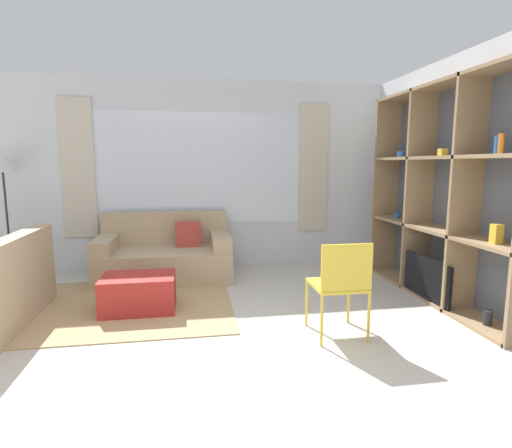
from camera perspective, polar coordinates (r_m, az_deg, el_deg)
name	(u,v)px	position (r m, az deg, el deg)	size (l,w,h in m)	color
ground_plane	(220,391)	(2.92, -5.10, -22.61)	(16.00, 16.00, 0.00)	beige
wall_back	(201,175)	(5.88, -7.84, 6.97)	(6.66, 0.11, 2.70)	silver
wall_right	(449,178)	(5.10, 25.80, 5.89)	(0.07, 4.55, 2.70)	silver
area_rug	(100,306)	(4.66, -21.43, -10.91)	(2.79, 1.89, 0.01)	tan
shelving_unit	(445,197)	(4.84, 25.34, 3.45)	(0.38, 2.51, 2.37)	#515660
couch_main	(166,255)	(5.51, -12.79, -4.39)	(1.71, 0.97, 0.85)	tan
ottoman	(139,293)	(4.36, -16.40, -9.48)	(0.74, 0.52, 0.38)	#A82823
floor_lamp	(2,169)	(6.04, -32.48, 6.63)	(0.36, 0.36, 1.67)	black
folding_chair	(341,281)	(3.54, 12.02, -7.94)	(0.44, 0.46, 0.86)	gold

